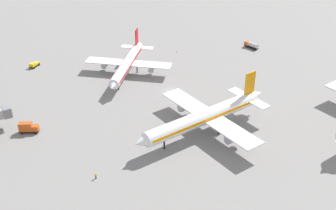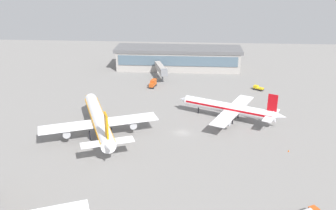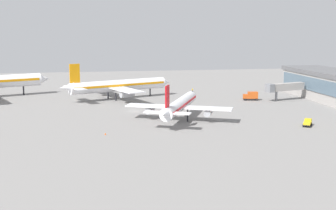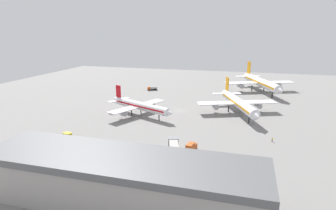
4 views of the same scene
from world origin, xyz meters
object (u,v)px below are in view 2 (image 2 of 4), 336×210
Objects in this scene: safety_cone_near_gate at (289,151)px; pushback_tractor at (258,88)px; catering_truck at (153,83)px; airplane_taxiing at (230,108)px; ground_crew_worker at (86,97)px; airplane_at_gate at (99,120)px.

pushback_tractor is at bearing -89.47° from safety_cone_near_gate.
catering_truck reaches higher than pushback_tractor.
catering_truck is at bearing -50.63° from safety_cone_near_gate.
airplane_taxiing is at bearing -55.28° from safety_cone_near_gate.
airplane_taxiing is at bearing 99.55° from pushback_tractor.
safety_cone_near_gate is (-73.39, 40.82, -0.55)m from ground_crew_worker.
airplane_at_gate reaches higher than airplane_taxiing.
airplane_taxiing is 37.30m from pushback_tractor.
ground_crew_worker is at bearing 46.35° from pushback_tractor.
ground_crew_worker is at bearing 7.43° from airplane_taxiing.
airplane_taxiing reaches higher than catering_truck.
catering_truck is 74.71m from safety_cone_near_gate.
safety_cone_near_gate is (-47.38, 57.74, -1.40)m from catering_truck.
catering_truck is at bearing 32.82° from pushback_tractor.
safety_cone_near_gate is at bearing 135.15° from ground_crew_worker.
airplane_at_gate reaches higher than safety_cone_near_gate.
pushback_tractor is at bearing 100.89° from catering_truck.
pushback_tractor is 7.85× the size of safety_cone_near_gate.
airplane_at_gate is at bearing 44.00° from airplane_taxiing.
ground_crew_worker is (13.60, -33.23, -4.43)m from airplane_at_gate.
ground_crew_worker is (72.86, 15.94, -0.12)m from pushback_tractor.
airplane_at_gate is at bearing -1.81° from catering_truck.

